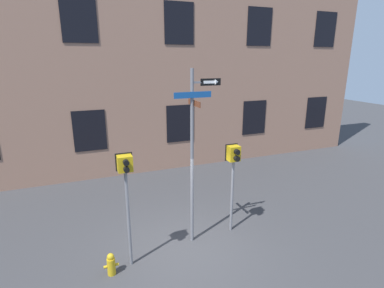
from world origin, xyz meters
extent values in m
plane|color=#38383A|center=(0.00, 0.00, 0.00)|extent=(60.00, 60.00, 0.00)
cube|color=#936B56|center=(0.00, 6.50, 6.51)|extent=(24.00, 0.60, 13.02)
cube|color=black|center=(-2.00, 6.18, 2.17)|extent=(1.32, 0.03, 1.72)
cube|color=black|center=(2.00, 6.18, 2.17)|extent=(1.32, 0.03, 1.72)
cube|color=black|center=(6.00, 6.18, 2.17)|extent=(1.32, 0.03, 1.72)
cube|color=black|center=(10.00, 6.18, 2.17)|extent=(1.32, 0.03, 1.72)
cube|color=black|center=(-2.00, 6.18, 6.51)|extent=(1.32, 0.03, 1.72)
cube|color=black|center=(2.00, 6.18, 6.51)|extent=(1.32, 0.03, 1.72)
cube|color=black|center=(6.00, 6.18, 6.51)|extent=(1.32, 0.03, 1.72)
cube|color=black|center=(10.00, 6.18, 6.51)|extent=(1.32, 0.03, 1.72)
cylinder|color=slate|center=(0.32, 0.39, 2.43)|extent=(0.09, 0.09, 4.85)
cube|color=slate|center=(0.58, 0.39, 4.50)|extent=(0.51, 0.05, 0.05)
cube|color=#14478C|center=(0.32, 0.33, 4.20)|extent=(1.00, 0.02, 0.15)
cube|color=brown|center=(0.38, 0.39, 3.99)|extent=(0.02, 0.80, 0.15)
cube|color=black|center=(0.83, 0.38, 4.50)|extent=(0.56, 0.02, 0.18)
cube|color=white|center=(0.79, 0.36, 4.50)|extent=(0.32, 0.01, 0.07)
cone|color=white|center=(0.99, 0.36, 4.50)|extent=(0.10, 0.14, 0.14)
cylinder|color=slate|center=(-1.51, -0.02, 1.28)|extent=(0.08, 0.08, 2.55)
cube|color=gold|center=(-1.51, -0.02, 2.74)|extent=(0.34, 0.26, 0.38)
cube|color=black|center=(-1.51, 0.12, 2.74)|extent=(0.40, 0.02, 0.44)
cylinder|color=black|center=(-1.51, -0.21, 2.82)|extent=(0.13, 0.12, 0.13)
cylinder|color=black|center=(-1.51, -0.21, 2.65)|extent=(0.13, 0.12, 0.13)
cylinder|color=#EA4C14|center=(-1.51, -0.15, 2.82)|extent=(0.11, 0.01, 0.11)
cylinder|color=slate|center=(1.63, 0.47, 1.13)|extent=(0.08, 0.08, 2.25)
cube|color=gold|center=(1.63, 0.47, 2.47)|extent=(0.33, 0.26, 0.44)
cube|color=black|center=(1.63, 0.61, 2.47)|extent=(0.39, 0.02, 0.50)
cylinder|color=black|center=(1.63, 0.28, 2.57)|extent=(0.15, 0.12, 0.15)
cylinder|color=black|center=(1.63, 0.28, 2.37)|extent=(0.15, 0.12, 0.15)
cylinder|color=orange|center=(1.63, 0.33, 2.57)|extent=(0.12, 0.01, 0.12)
cylinder|color=gold|center=(-2.02, -0.22, 0.22)|extent=(0.20, 0.20, 0.44)
sphere|color=gold|center=(-2.02, -0.22, 0.49)|extent=(0.17, 0.17, 0.17)
cylinder|color=gold|center=(-2.16, -0.22, 0.24)|extent=(0.08, 0.07, 0.07)
cylinder|color=gold|center=(-1.88, -0.22, 0.24)|extent=(0.08, 0.07, 0.07)
camera|label=1|loc=(-2.43, -6.67, 5.09)|focal=28.00mm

